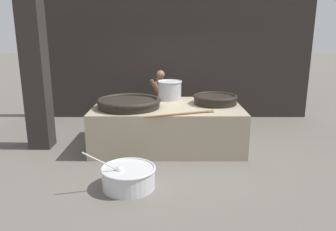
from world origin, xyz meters
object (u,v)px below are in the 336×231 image
Objects in this scene: cook at (161,98)px; giant_wok_near at (129,103)px; giant_wok_far at (216,99)px; stock_pot at (170,90)px; prep_bowl_vegetables at (129,176)px.

giant_wok_near is at bearing 55.65° from cook.
stock_pot is (-0.97, 0.48, 0.12)m from giant_wok_far.
prep_bowl_vegetables is at bearing 70.63° from cook.
stock_pot reaches higher than giant_wok_near.
stock_pot reaches higher than prep_bowl_vegetables.
cook reaches higher than giant_wok_far.
cook is (0.61, 1.46, -0.19)m from giant_wok_near.
giant_wok_near is 1.84m from giant_wok_far.
stock_pot is 2.84m from prep_bowl_vegetables.
stock_pot is 0.38× the size of cook.
cook is 1.37× the size of prep_bowl_vegetables.
giant_wok_far is 0.87× the size of prep_bowl_vegetables.
giant_wok_near is 0.88× the size of cook.
stock_pot is 0.52× the size of prep_bowl_vegetables.
giant_wok_near is 2.31× the size of stock_pot.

